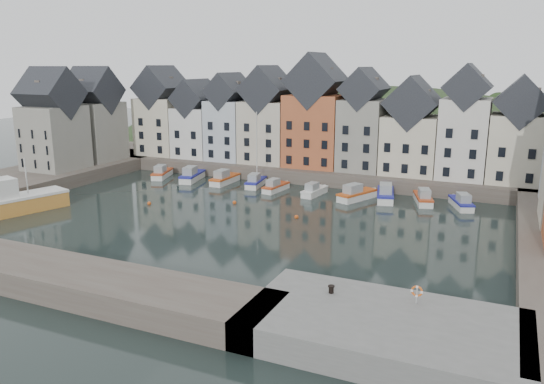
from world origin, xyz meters
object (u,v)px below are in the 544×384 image
Objects in this scene: mooring_bollard at (331,289)px; life_ring_post at (417,292)px; boat_a at (162,173)px; large_vessel at (5,202)px; boat_d at (256,182)px.

life_ring_post reaches higher than mooring_bollard.
life_ring_post is at bearing -55.19° from boat_a.
large_vessel is 51.28m from life_ring_post.
mooring_bollard is 5.91m from life_ring_post.
large_vessel is at bearing 167.65° from mooring_bollard.
mooring_bollard reaches higher than boat_a.
boat_d is 33.82m from large_vessel.
mooring_bollard is 0.43× the size of life_ring_post.
mooring_bollard is at bearing 4.52° from large_vessel.
large_vessel reaches higher than life_ring_post.
boat_a is 26.46m from large_vessel.
mooring_bollard is (44.64, -9.77, 0.66)m from large_vessel.
large_vessel is (-20.98, -26.51, 0.91)m from boat_d.
boat_d reaches higher than boat_a.
mooring_bollard is at bearing -172.51° from life_ring_post.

